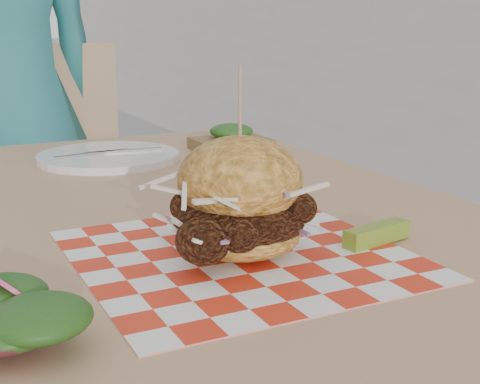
% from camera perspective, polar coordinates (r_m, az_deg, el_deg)
% --- Properties ---
extents(diner, '(0.68, 0.55, 1.61)m').
position_cam_1_polar(diner, '(1.85, -19.11, 7.27)').
color(diner, teal).
rests_on(diner, ground).
extents(patio_table, '(0.80, 1.20, 0.75)m').
position_cam_1_polar(patio_table, '(1.01, -5.52, -5.30)').
color(patio_table, tan).
rests_on(patio_table, ground).
extents(patio_chair, '(0.45, 0.46, 0.95)m').
position_cam_1_polar(patio_chair, '(1.91, -15.38, -0.00)').
color(patio_chair, tan).
rests_on(patio_chair, ground).
extents(paper_liner, '(0.36, 0.36, 0.00)m').
position_cam_1_polar(paper_liner, '(0.77, 0.00, -5.35)').
color(paper_liner, red).
rests_on(paper_liner, patio_table).
extents(sandwich, '(0.19, 0.19, 0.21)m').
position_cam_1_polar(sandwich, '(0.75, 0.00, -1.03)').
color(sandwich, gold).
rests_on(sandwich, paper_liner).
extents(pickle_spear, '(0.10, 0.04, 0.02)m').
position_cam_1_polar(pickle_spear, '(0.82, 11.57, -3.53)').
color(pickle_spear, olive).
rests_on(pickle_spear, paper_liner).
extents(side_salad, '(0.14, 0.14, 0.05)m').
position_cam_1_polar(side_salad, '(0.60, -19.81, -10.55)').
color(side_salad, '#3F1419').
rests_on(side_salad, patio_table).
extents(place_setting, '(0.27, 0.27, 0.02)m').
position_cam_1_polar(place_setting, '(1.31, -11.16, 2.98)').
color(place_setting, white).
rests_on(place_setting, patio_table).
extents(kraft_tray, '(0.15, 0.12, 0.06)m').
position_cam_1_polar(kraft_tray, '(1.38, -0.74, 4.51)').
color(kraft_tray, brown).
rests_on(kraft_tray, patio_table).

